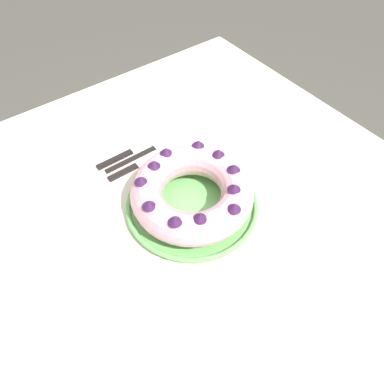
{
  "coord_description": "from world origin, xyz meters",
  "views": [
    {
      "loc": [
        0.46,
        -0.31,
        1.51
      ],
      "look_at": [
        0.01,
        0.02,
        0.84
      ],
      "focal_mm": 35.0,
      "sensor_mm": 36.0,
      "label": 1
    }
  ],
  "objects_px": {
    "bundt_cake": "(192,192)",
    "fork": "(145,152)",
    "serving_knife": "(130,152)",
    "cake_knife": "(136,166)",
    "serving_dish": "(192,205)"
  },
  "relations": [
    {
      "from": "serving_dish",
      "to": "fork",
      "type": "bearing_deg",
      "value": 177.49
    },
    {
      "from": "cake_knife",
      "to": "serving_dish",
      "type": "bearing_deg",
      "value": 9.22
    },
    {
      "from": "bundt_cake",
      "to": "fork",
      "type": "bearing_deg",
      "value": 177.48
    },
    {
      "from": "cake_knife",
      "to": "serving_knife",
      "type": "bearing_deg",
      "value": 162.52
    },
    {
      "from": "serving_dish",
      "to": "cake_knife",
      "type": "relative_size",
      "value": 1.68
    },
    {
      "from": "serving_knife",
      "to": "serving_dish",
      "type": "bearing_deg",
      "value": 0.24
    },
    {
      "from": "bundt_cake",
      "to": "cake_knife",
      "type": "bearing_deg",
      "value": -169.15
    },
    {
      "from": "fork",
      "to": "bundt_cake",
      "type": "bearing_deg",
      "value": -1.98
    },
    {
      "from": "bundt_cake",
      "to": "fork",
      "type": "relative_size",
      "value": 1.35
    },
    {
      "from": "fork",
      "to": "serving_knife",
      "type": "height_order",
      "value": "serving_knife"
    },
    {
      "from": "fork",
      "to": "cake_knife",
      "type": "bearing_deg",
      "value": -58.32
    },
    {
      "from": "bundt_cake",
      "to": "serving_dish",
      "type": "bearing_deg",
      "value": 61.59
    },
    {
      "from": "fork",
      "to": "serving_knife",
      "type": "relative_size",
      "value": 0.9
    },
    {
      "from": "serving_dish",
      "to": "fork",
      "type": "height_order",
      "value": "serving_dish"
    },
    {
      "from": "fork",
      "to": "cake_knife",
      "type": "relative_size",
      "value": 1.12
    }
  ]
}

